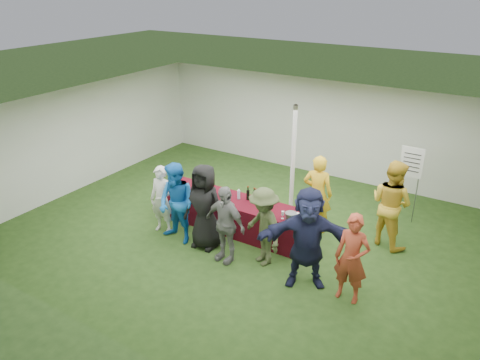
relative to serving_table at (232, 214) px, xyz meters
The scene contains 18 objects.
ground 0.51m from the serving_table, ahead, with size 60.00×60.00×0.00m, color #284719.
tent 1.79m from the serving_table, 56.26° to the left, with size 10.00×10.00×10.00m.
serving_table is the anchor object (origin of this frame).
wine_bottles 0.76m from the serving_table, 13.95° to the left, with size 0.58×0.10×0.32m.
wine_glasses 0.80m from the serving_table, 156.48° to the right, with size 2.83×0.11×0.16m.
water_bottle 0.50m from the serving_table, 34.23° to the left, with size 0.07×0.07×0.23m.
bar_towel 1.67m from the serving_table, ahead, with size 0.25×0.18×0.03m, color white.
dump_bucket 1.62m from the serving_table, ahead, with size 0.23×0.23×0.18m, color slate.
wine_list_sign 4.12m from the serving_table, 38.01° to the left, with size 0.50×0.03×1.80m.
staff_pourer 1.93m from the serving_table, 30.37° to the left, with size 0.65×0.43×1.79m, color yellow.
staff_back 3.40m from the serving_table, 21.28° to the left, with size 0.92×0.72×1.89m, color gold.
customer_0 1.59m from the serving_table, 144.65° to the right, with size 0.56×0.37×1.54m, color silver.
customer_1 1.36m from the serving_table, 124.29° to the right, with size 0.86×0.67×1.77m, color blue.
customer_2 1.05m from the serving_table, 96.09° to the right, with size 0.90×0.58×1.83m, color black.
customer_3 1.31m from the serving_table, 63.77° to the right, with size 0.94×0.39×1.61m, color slate.
customer_4 1.55m from the serving_table, 33.18° to the right, with size 1.05×0.60×1.62m, color #3F4927.
customer_5 2.52m from the serving_table, 23.73° to the right, with size 1.80×0.57×1.94m, color #1B1F3E.
customer_6 3.27m from the serving_table, 17.92° to the right, with size 0.60×0.40×1.66m, color #A63B24.
Camera 1 is at (4.72, -7.79, 5.28)m, focal length 35.00 mm.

